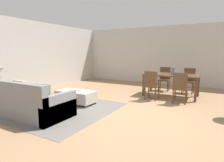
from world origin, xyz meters
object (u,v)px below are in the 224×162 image
couch (29,103)px  dining_chair_near_left (151,84)px  side_table (1,91)px  vase_centerpiece (173,71)px  dining_chair_near_right (180,86)px  book_on_ottoman (78,90)px  ottoman_table (76,96)px  dining_chair_far_left (165,77)px  dining_table (171,77)px  dining_chair_far_right (189,79)px

couch → dining_chair_near_left: 3.54m
side_table → dining_chair_near_left: 4.37m
dining_chair_near_left → vase_centerpiece: vase_centerpiece is taller
side_table → dining_chair_near_right: size_ratio=0.63×
dining_chair_near_right → book_on_ottoman: 2.99m
ottoman_table → side_table: size_ratio=2.01×
side_table → couch: bearing=-4.3°
side_table → vase_centerpiece: size_ratio=2.57×
dining_chair_near_left → dining_chair_far_left: 1.70m
dining_chair_far_left → book_on_ottoman: (-1.74, -3.13, -0.12)m
dining_table → dining_chair_near_left: 0.95m
side_table → dining_chair_far_left: (3.38, 4.45, 0.07)m
couch → dining_chair_far_right: size_ratio=2.18×
vase_centerpiece → dining_table: bearing=150.3°
side_table → vase_centerpiece: vase_centerpiece is taller
dining_chair_far_left → vase_centerpiece: vase_centerpiece is taller
vase_centerpiece → ottoman_table: bearing=-134.9°
ottoman_table → dining_table: dining_table is taller
side_table → dining_chair_near_left: dining_chair_near_left is taller
couch → dining_chair_near_right: dining_chair_near_right is taller
ottoman_table → vase_centerpiece: 3.30m
couch → dining_chair_near_left: size_ratio=2.18×
book_on_ottoman → dining_chair_far_left: bearing=60.8°
dining_chair_far_left → vase_centerpiece: 1.08m
dining_table → vase_centerpiece: (0.05, -0.03, 0.20)m
side_table → vase_centerpiece: bearing=42.6°
dining_table → couch: bearing=-124.3°
side_table → dining_chair_near_right: dining_chair_near_right is taller
couch → dining_table: couch is taller
couch → book_on_ottoman: size_ratio=7.72×
couch → ottoman_table: couch is taller
dining_chair_near_left → dining_chair_far_right: bearing=61.9°
side_table → dining_chair_near_right: 5.08m
ottoman_table → dining_chair_near_right: (2.68, 1.49, 0.30)m
side_table → dining_chair_far_right: 6.15m
dining_chair_near_right → dining_chair_near_left: bearing=-179.6°
couch → dining_chair_near_left: dining_chair_near_left is taller
side_table → dining_chair_far_right: bearing=45.9°
dining_chair_far_left → book_on_ottoman: dining_chair_far_left is taller
dining_chair_near_left → dining_chair_near_right: size_ratio=1.00×
couch → dining_chair_near_left: bearing=53.8°
couch → vase_centerpiece: vase_centerpiece is taller
dining_table → dining_chair_near_left: dining_chair_near_left is taller
dining_chair_near_left → dining_chair_far_right: (0.89, 1.66, 0.00)m
book_on_ottoman → dining_table: bearing=46.1°
ottoman_table → dining_table: size_ratio=0.65×
dining_chair_far_left → dining_chair_near_right: bearing=-62.7°
couch → dining_chair_far_left: (2.08, 4.55, 0.23)m
dining_chair_near_right → dining_table: bearing=118.0°
vase_centerpiece → book_on_ottoman: 3.19m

